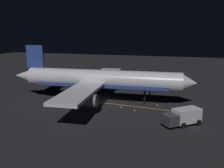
# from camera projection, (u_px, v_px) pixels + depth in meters

# --- Properties ---
(ground_plane) EXTENTS (180.00, 180.00, 0.20)m
(ground_plane) POSITION_uv_depth(u_px,v_px,m) (102.00, 101.00, 47.26)
(ground_plane) COLOR black
(apron_guide_stripe) EXTENTS (2.79, 27.64, 0.01)m
(apron_guide_stripe) POSITION_uv_depth(u_px,v_px,m) (120.00, 105.00, 44.54)
(apron_guide_stripe) COLOR gold
(apron_guide_stripe) RESTS_ON ground_plane
(airliner) EXTENTS (32.24, 36.70, 10.72)m
(airliner) POSITION_uv_depth(u_px,v_px,m) (99.00, 80.00, 46.47)
(airliner) COLOR white
(airliner) RESTS_ON ground_plane
(baggage_truck) EXTENTS (5.25, 5.78, 2.46)m
(baggage_truck) POSITION_uv_depth(u_px,v_px,m) (183.00, 117.00, 34.64)
(baggage_truck) COLOR silver
(baggage_truck) RESTS_ON ground_plane
(catering_truck) EXTENTS (6.75, 4.49, 2.37)m
(catering_truck) POSITION_uv_depth(u_px,v_px,m) (104.00, 83.00, 57.93)
(catering_truck) COLOR silver
(catering_truck) RESTS_ON ground_plane
(ground_crew_worker) EXTENTS (0.40, 0.40, 1.74)m
(ground_crew_worker) POSITION_uv_depth(u_px,v_px,m) (150.00, 93.00, 49.54)
(ground_crew_worker) COLOR black
(ground_crew_worker) RESTS_ON ground_plane
(traffic_cone_near_left) EXTENTS (0.50, 0.50, 0.55)m
(traffic_cone_near_left) POSITION_uv_depth(u_px,v_px,m) (121.00, 106.00, 42.75)
(traffic_cone_near_left) COLOR #EA590F
(traffic_cone_near_left) RESTS_ON ground_plane
(traffic_cone_near_right) EXTENTS (0.50, 0.50, 0.55)m
(traffic_cone_near_right) POSITION_uv_depth(u_px,v_px,m) (137.00, 97.00, 48.59)
(traffic_cone_near_right) COLOR #EA590F
(traffic_cone_near_right) RESTS_ON ground_plane
(traffic_cone_under_wing) EXTENTS (0.50, 0.50, 0.55)m
(traffic_cone_under_wing) POSITION_uv_depth(u_px,v_px,m) (157.00, 105.00, 43.74)
(traffic_cone_under_wing) COLOR #EA590F
(traffic_cone_under_wing) RESTS_ON ground_plane
(traffic_cone_far) EXTENTS (0.50, 0.50, 0.55)m
(traffic_cone_far) POSITION_uv_depth(u_px,v_px,m) (135.00, 110.00, 40.76)
(traffic_cone_far) COLOR #EA590F
(traffic_cone_far) RESTS_ON ground_plane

